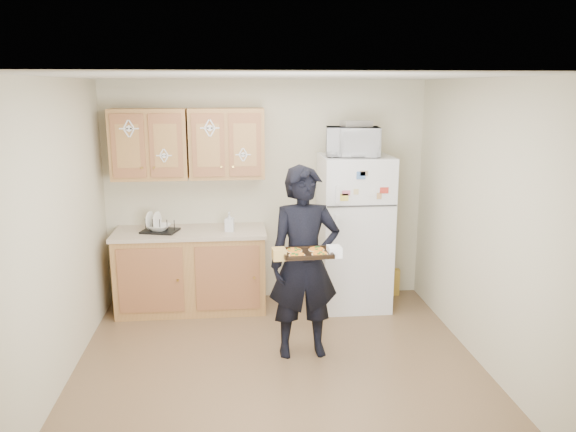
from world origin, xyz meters
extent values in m
plane|color=brown|center=(0.00, 0.00, 0.00)|extent=(3.60, 3.60, 0.00)
plane|color=silver|center=(0.00, 0.00, 2.50)|extent=(3.60, 3.60, 0.00)
cube|color=beige|center=(0.00, 1.80, 1.25)|extent=(3.60, 0.04, 2.50)
cube|color=beige|center=(0.00, -1.80, 1.25)|extent=(3.60, 0.04, 2.50)
cube|color=beige|center=(-1.80, 0.00, 1.25)|extent=(0.04, 3.60, 2.50)
cube|color=beige|center=(1.80, 0.00, 1.25)|extent=(0.04, 3.60, 2.50)
cube|color=white|center=(0.95, 1.43, 0.85)|extent=(0.75, 0.70, 1.70)
cube|color=olive|center=(-0.85, 1.48, 0.43)|extent=(1.60, 0.60, 0.86)
cube|color=beige|center=(-0.85, 1.48, 0.88)|extent=(1.64, 0.64, 0.04)
cube|color=olive|center=(-1.25, 1.61, 1.83)|extent=(0.80, 0.33, 0.75)
cube|color=olive|center=(-0.43, 1.61, 1.83)|extent=(0.80, 0.33, 0.75)
cube|color=#EFDC54|center=(1.47, 1.67, 0.16)|extent=(0.20, 0.07, 0.32)
imported|color=black|center=(0.25, 0.29, 0.88)|extent=(0.66, 0.46, 1.76)
cube|color=black|center=(0.23, -0.01, 1.05)|extent=(0.43, 0.33, 0.04)
cylinder|color=#FDA120|center=(0.14, -0.08, 1.07)|extent=(0.14, 0.14, 0.02)
cylinder|color=#FDA120|center=(0.33, -0.07, 1.07)|extent=(0.14, 0.14, 0.02)
cylinder|color=#FDA120|center=(0.13, 0.06, 1.07)|extent=(0.14, 0.14, 0.02)
cylinder|color=#FDA120|center=(0.33, 0.07, 1.07)|extent=(0.14, 0.14, 0.02)
imported|color=white|center=(0.90, 1.38, 1.85)|extent=(0.60, 0.44, 0.31)
cube|color=silver|center=(0.94, 1.41, 2.04)|extent=(0.33, 0.25, 0.06)
cube|color=black|center=(-1.17, 1.46, 0.97)|extent=(0.43, 0.36, 0.15)
imported|color=white|center=(-1.17, 1.46, 0.95)|extent=(0.30, 0.30, 0.06)
imported|color=white|center=(-0.42, 1.41, 1.00)|extent=(0.11, 0.11, 0.21)
camera|label=1|loc=(-0.37, -4.49, 2.43)|focal=35.00mm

